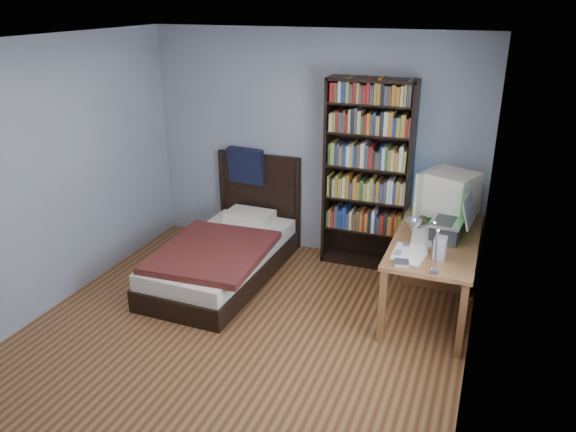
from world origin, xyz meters
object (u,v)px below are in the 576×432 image
object	(u,v)px
desk_lamp	(417,232)
speaker	(440,248)
desk	(439,251)
laptop	(449,228)
bed	(226,252)
keyboard	(422,236)
bookshelf	(368,175)
soda_can	(429,223)
crt_monitor	(448,194)

from	to	relation	value
desk_lamp	speaker	size ratio (longest dim) A/B	3.15
desk	laptop	distance (m)	0.62
laptop	desk_lamp	world-z (taller)	desk_lamp
desk	bed	size ratio (longest dim) A/B	0.75
desk	desk_lamp	size ratio (longest dim) A/B	2.48
desk	laptop	size ratio (longest dim) A/B	3.48
bed	speaker	bearing A→B (deg)	-9.32
keyboard	bed	xyz separation A→B (m)	(-2.02, -0.02, -0.49)
keyboard	desk_lamp	bearing A→B (deg)	-91.80
desk_lamp	bookshelf	xyz separation A→B (m)	(-0.79, 1.84, -0.21)
laptop	speaker	bearing A→B (deg)	-93.38
laptop	bookshelf	world-z (taller)	bookshelf
keyboard	soda_can	bearing A→B (deg)	75.79
desk_lamp	soda_can	bearing A→B (deg)	92.00
desk_lamp	bed	distance (m)	2.54
crt_monitor	laptop	distance (m)	0.46
crt_monitor	laptop	size ratio (longest dim) A/B	1.35
crt_monitor	bed	size ratio (longest dim) A/B	0.29
speaker	keyboard	bearing A→B (deg)	120.48
desk	speaker	world-z (taller)	speaker
speaker	crt_monitor	bearing A→B (deg)	95.60
desk_lamp	bookshelf	world-z (taller)	bookshelf
desk	soda_can	size ratio (longest dim) A/B	11.65
speaker	bed	xyz separation A→B (m)	(-2.22, 0.36, -0.57)
desk	laptop	bearing A→B (deg)	-77.41
crt_monitor	desk_lamp	size ratio (longest dim) A/B	0.96
desk_lamp	speaker	xyz separation A→B (m)	(0.12, 0.68, -0.40)
bookshelf	crt_monitor	bearing A→B (deg)	-20.66
laptop	bookshelf	bearing A→B (deg)	141.31
speaker	soda_can	world-z (taller)	speaker
laptop	speaker	xyz separation A→B (m)	(-0.02, -0.42, -0.02)
laptop	soda_can	xyz separation A→B (m)	(-0.19, 0.20, -0.05)
desk	crt_monitor	bearing A→B (deg)	-25.90
soda_can	desk	bearing A→B (deg)	68.59
desk	speaker	distance (m)	0.95
desk_lamp	bookshelf	bearing A→B (deg)	113.10
desk_lamp	bed	bearing A→B (deg)	153.61
speaker	soda_can	size ratio (longest dim) A/B	1.49
speaker	desk_lamp	bearing A→B (deg)	-97.05
laptop	soda_can	distance (m)	0.28
desk_lamp	soda_can	distance (m)	1.36
desk_lamp	keyboard	bearing A→B (deg)	94.23
bed	keyboard	bearing A→B (deg)	0.53
crt_monitor	keyboard	distance (m)	0.56
laptop	desk_lamp	bearing A→B (deg)	-97.55
desk	soda_can	distance (m)	0.46
desk_lamp	laptop	bearing A→B (deg)	82.45
speaker	bookshelf	size ratio (longest dim) A/B	0.10
soda_can	bookshelf	world-z (taller)	bookshelf
desk_lamp	keyboard	xyz separation A→B (m)	(-0.08, 1.06, -0.48)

